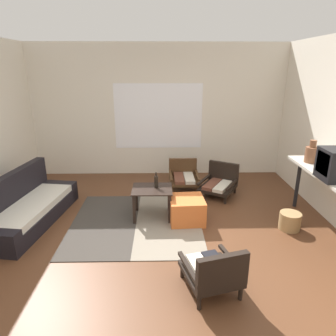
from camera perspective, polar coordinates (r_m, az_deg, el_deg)
ground_plane at (r=3.99m, az=-2.09°, el=-15.52°), size 7.80×7.80×0.00m
far_wall_with_window at (r=6.43m, az=-1.85°, el=10.63°), size 5.60×0.13×2.70m
area_rug at (r=4.66m, az=-5.96°, el=-10.14°), size 1.93×1.93×0.01m
couch at (r=5.03m, az=-25.18°, el=-6.88°), size 0.94×1.93×0.74m
coffee_table at (r=4.65m, az=-3.00°, el=-5.05°), size 0.61×0.51×0.48m
armchair_by_window at (r=5.84m, az=2.96°, el=-1.42°), size 0.56×0.63×0.52m
armchair_striped_foreground at (r=3.28m, az=8.63°, el=-18.72°), size 0.67×0.70×0.57m
armchair_corner at (r=5.60m, az=9.69°, el=-2.61°), size 0.80×0.83×0.56m
ottoman_orange at (r=4.61m, az=3.54°, el=-7.88°), size 0.54×0.54×0.37m
console_shelf at (r=4.65m, az=27.60°, el=-1.95°), size 0.40×1.68×0.87m
clay_vase at (r=4.99m, az=25.47°, el=2.46°), size 0.19×0.19×0.34m
glass_bottle at (r=4.61m, az=-2.24°, el=-2.56°), size 0.06×0.06×0.24m
wicker_basket at (r=4.76m, az=21.99°, el=-9.25°), size 0.30×0.30×0.25m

